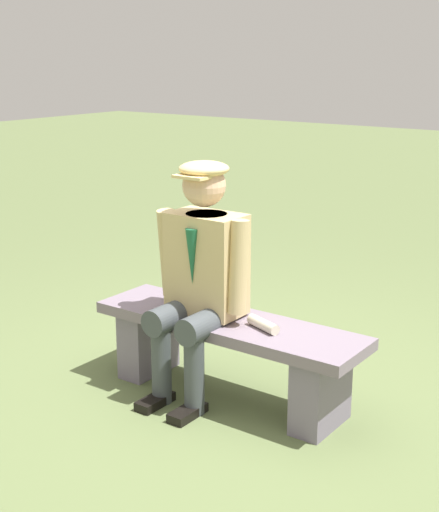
{
  "coord_description": "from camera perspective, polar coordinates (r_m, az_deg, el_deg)",
  "views": [
    {
      "loc": [
        -2.23,
        3.15,
        1.88
      ],
      "look_at": [
        0.06,
        0.0,
        0.81
      ],
      "focal_mm": 52.43,
      "sensor_mm": 36.0,
      "label": 1
    }
  ],
  "objects": [
    {
      "name": "rolled_magazine",
      "position": [
        3.96,
        3.35,
        -5.24
      ],
      "size": [
        0.22,
        0.13,
        0.06
      ],
      "primitive_type": "cylinder",
      "rotation": [
        0.0,
        1.57,
        -0.36
      ],
      "color": "beige",
      "rests_on": "bench"
    },
    {
      "name": "seated_man",
      "position": [
        4.06,
        -1.48,
        -1.06
      ],
      "size": [
        0.58,
        0.57,
        1.33
      ],
      "color": "tan",
      "rests_on": "ground"
    },
    {
      "name": "bench",
      "position": [
        4.17,
        0.65,
        -6.87
      ],
      "size": [
        1.58,
        0.44,
        0.46
      ],
      "color": "slate",
      "rests_on": "ground"
    },
    {
      "name": "ground_plane",
      "position": [
        4.3,
        0.64,
        -10.66
      ],
      "size": [
        30.0,
        30.0,
        0.0
      ],
      "primitive_type": "plane",
      "color": "#5C6B40"
    }
  ]
}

